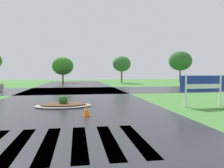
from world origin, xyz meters
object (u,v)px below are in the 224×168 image
object	(u,v)px
car_white_sedan	(202,83)
traffic_cone	(86,110)
median_island	(63,104)
estate_billboard	(203,85)

from	to	relation	value
car_white_sedan	traffic_cone	xyz separation A→B (m)	(-16.44, -16.70, -0.37)
traffic_cone	car_white_sedan	bearing A→B (deg)	45.45
median_island	traffic_cone	bearing A→B (deg)	-67.77
median_island	car_white_sedan	distance (m)	22.32
median_island	traffic_cone	distance (m)	3.42
estate_billboard	median_island	world-z (taller)	estate_billboard
estate_billboard	car_white_sedan	xyz separation A→B (m)	(9.15, 14.88, -0.68)
estate_billboard	car_white_sedan	distance (m)	17.49
estate_billboard	median_island	bearing A→B (deg)	-13.13
car_white_sedan	estate_billboard	bearing A→B (deg)	-118.82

